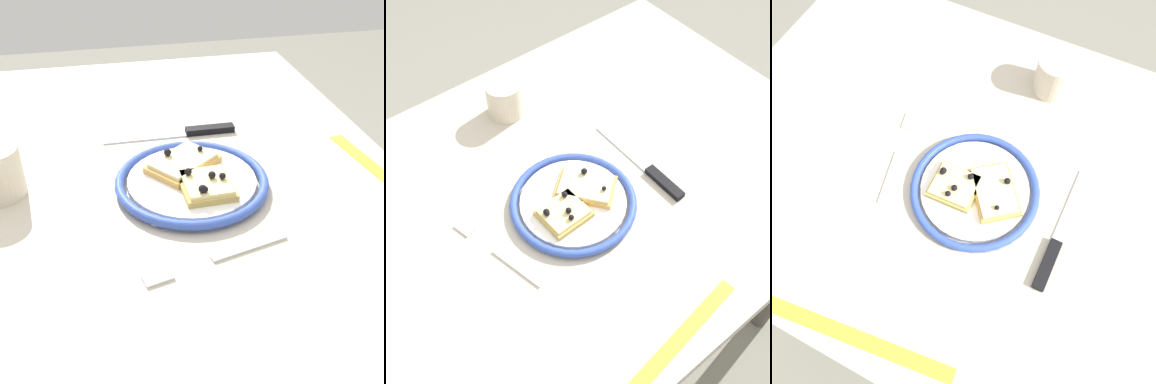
% 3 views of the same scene
% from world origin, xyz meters
% --- Properties ---
extents(ground_plane, '(6.00, 6.00, 0.00)m').
position_xyz_m(ground_plane, '(0.00, 0.00, 0.00)').
color(ground_plane, gray).
extents(dining_table, '(1.13, 0.77, 0.75)m').
position_xyz_m(dining_table, '(0.00, 0.00, 0.66)').
color(dining_table, '#BCB29E').
rests_on(dining_table, ground_plane).
extents(plate, '(0.24, 0.24, 0.02)m').
position_xyz_m(plate, '(-0.01, -0.04, 0.76)').
color(plate, white).
rests_on(plate, dining_table).
extents(pizza_slice_near, '(0.09, 0.08, 0.03)m').
position_xyz_m(pizza_slice_near, '(-0.04, -0.05, 0.77)').
color(pizza_slice_near, tan).
rests_on(pizza_slice_near, plate).
extents(pizza_slice_far, '(0.12, 0.13, 0.03)m').
position_xyz_m(pizza_slice_far, '(0.03, -0.03, 0.77)').
color(pizza_slice_far, tan).
rests_on(pizza_slice_far, plate).
extents(knife, '(0.02, 0.24, 0.01)m').
position_xyz_m(knife, '(0.16, -0.07, 0.75)').
color(knife, silver).
rests_on(knife, dining_table).
extents(fork, '(0.06, 0.20, 0.00)m').
position_xyz_m(fork, '(-0.17, -0.03, 0.75)').
color(fork, silver).
rests_on(fork, dining_table).
extents(cup, '(0.08, 0.08, 0.08)m').
position_xyz_m(cup, '(0.03, 0.25, 0.79)').
color(cup, beige).
rests_on(cup, dining_table).
extents(measuring_tape, '(0.33, 0.06, 0.00)m').
position_xyz_m(measuring_tape, '(-0.07, -0.35, 0.75)').
color(measuring_tape, yellow).
rests_on(measuring_tape, dining_table).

